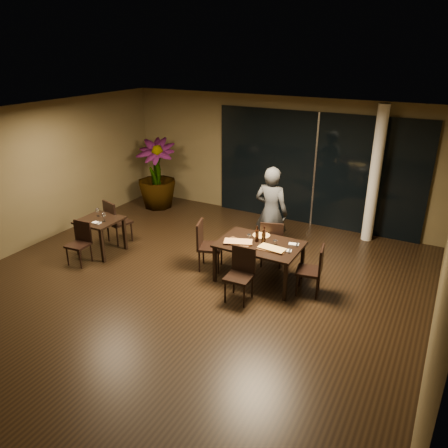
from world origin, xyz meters
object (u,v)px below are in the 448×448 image
(chair_main_left, at_px, (206,243))
(chair_side_far, at_px, (115,220))
(chair_main_near, at_px, (241,271))
(bottle_c, at_px, (264,234))
(bottle_b, at_px, (263,237))
(chair_main_far, at_px, (272,241))
(potted_plant, at_px, (156,174))
(bottle_a, at_px, (257,234))
(diner, at_px, (271,212))
(chair_main_right, at_px, (314,268))
(main_table, at_px, (259,247))
(chair_side_near, at_px, (80,240))
(side_table, at_px, (100,225))

(chair_main_left, bearing_deg, chair_side_far, 68.91)
(chair_main_near, distance_m, bottle_c, 0.91)
(chair_main_left, xyz_separation_m, bottle_b, (1.16, 0.09, 0.34))
(chair_main_far, bearing_deg, chair_main_left, 15.30)
(chair_side_far, height_order, potted_plant, potted_plant)
(chair_side_far, height_order, bottle_a, bottle_a)
(chair_side_far, height_order, diner, diner)
(chair_main_left, height_order, potted_plant, potted_plant)
(potted_plant, distance_m, bottle_c, 4.65)
(chair_main_right, distance_m, bottle_a, 1.18)
(main_table, distance_m, chair_main_right, 1.05)
(potted_plant, bearing_deg, bottle_c, -28.77)
(main_table, distance_m, bottle_a, 0.25)
(chair_main_far, bearing_deg, main_table, 73.87)
(chair_main_left, distance_m, potted_plant, 3.82)
(chair_side_near, bearing_deg, potted_plant, 95.40)
(chair_side_near, xyz_separation_m, bottle_c, (3.48, 1.14, 0.42))
(potted_plant, bearing_deg, main_table, -30.08)
(side_table, distance_m, chair_side_far, 0.53)
(diner, bearing_deg, main_table, 103.13)
(chair_side_far, xyz_separation_m, bottle_c, (3.50, 0.08, 0.35))
(main_table, height_order, bottle_a, bottle_a)
(chair_main_far, bearing_deg, side_table, 0.97)
(chair_side_near, height_order, bottle_c, bottle_c)
(main_table, xyz_separation_m, bottle_c, (0.04, 0.10, 0.23))
(chair_main_left, relative_size, chair_main_right, 1.07)
(side_table, xyz_separation_m, chair_main_right, (4.44, 0.51, -0.11))
(chair_main_near, relative_size, bottle_b, 3.32)
(chair_main_near, height_order, chair_side_far, chair_side_far)
(side_table, relative_size, potted_plant, 0.44)
(chair_main_right, xyz_separation_m, bottle_a, (-1.12, 0.04, 0.39))
(main_table, relative_size, chair_main_near, 1.61)
(chair_side_far, xyz_separation_m, bottle_b, (3.52, -0.00, 0.34))
(diner, height_order, bottle_c, diner)
(chair_main_near, xyz_separation_m, chair_side_near, (-3.43, -0.31, -0.04))
(bottle_a, bearing_deg, diner, 98.41)
(chair_side_near, height_order, diner, diner)
(bottle_c, bearing_deg, potted_plant, 151.23)
(main_table, distance_m, chair_main_left, 1.11)
(chair_main_left, distance_m, bottle_b, 1.21)
(chair_main_near, bearing_deg, potted_plant, 140.23)
(main_table, bearing_deg, chair_main_near, -91.16)
(chair_side_near, relative_size, bottle_b, 3.06)
(side_table, distance_m, bottle_b, 3.51)
(diner, bearing_deg, chair_main_right, 141.27)
(bottle_b, bearing_deg, main_table, -163.45)
(chair_main_right, bearing_deg, diner, -139.95)
(chair_main_far, relative_size, chair_main_near, 1.04)
(chair_main_far, height_order, chair_main_near, chair_main_far)
(chair_main_left, relative_size, chair_side_far, 1.00)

